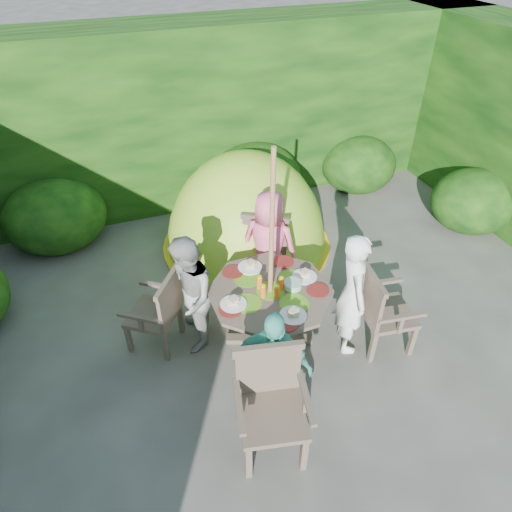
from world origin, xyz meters
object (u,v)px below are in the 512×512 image
object	(u,v)px
garden_chair_back	(267,243)
garden_chair_front	(271,401)
child_back	(269,246)
dome_tent	(247,244)
child_left	(188,296)
child_front	(272,365)
child_right	(353,294)
garden_chair_right	(381,309)
parasol_pole	(271,259)
patio_table	(270,299)
garden_chair_left	(159,311)

from	to	relation	value
garden_chair_back	garden_chair_front	xyz separation A→B (m)	(-0.76, -2.06, 0.02)
child_back	dome_tent	bearing A→B (deg)	-55.61
child_back	garden_chair_back	bearing A→B (deg)	-68.72
child_left	child_front	distance (m)	1.13
garden_chair_front	garden_chair_back	bearing A→B (deg)	81.54
garden_chair_back	garden_chair_front	size ratio (longest dim) A/B	0.96
garden_chair_back	child_right	xyz separation A→B (m)	(0.38, -1.31, 0.19)
child_front	garden_chair_right	bearing A→B (deg)	49.09
parasol_pole	patio_table	bearing A→B (deg)	-7.49
child_left	child_back	world-z (taller)	child_back
garden_chair_left	garden_chair_right	bearing A→B (deg)	104.47
child_right	dome_tent	xyz separation A→B (m)	(-0.40, 2.01, -0.68)
garden_chair_left	garden_chair_front	xyz separation A→B (m)	(0.65, -1.39, 0.05)
child_right	garden_chair_right	bearing A→B (deg)	-98.21
garden_chair_back	child_front	bearing A→B (deg)	100.89
garden_chair_left	dome_tent	xyz separation A→B (m)	(1.40, 1.37, -0.46)
patio_table	child_left	xyz separation A→B (m)	(-0.75, 0.28, 0.04)
child_left	child_front	bearing A→B (deg)	33.46
dome_tent	garden_chair_front	bearing A→B (deg)	-90.69
parasol_pole	garden_chair_front	size ratio (longest dim) A/B	2.29
patio_table	garden_chair_right	world-z (taller)	garden_chair_right
child_left	child_right	bearing A→B (deg)	78.46
garden_chair_left	garden_chair_back	bearing A→B (deg)	150.15
garden_chair_front	child_right	world-z (taller)	child_right
garden_chair_left	child_left	size ratio (longest dim) A/B	0.67
patio_table	garden_chair_back	distance (m)	1.10
patio_table	parasol_pole	bearing A→B (deg)	172.51
patio_table	dome_tent	distance (m)	1.87
patio_table	child_right	xyz separation A→B (m)	(0.75, -0.28, 0.07)
child_right	child_front	size ratio (longest dim) A/B	1.14
garden_chair_front	child_left	world-z (taller)	child_left
garden_chair_right	garden_chair_left	size ratio (longest dim) A/B	1.07
parasol_pole	garden_chair_right	size ratio (longest dim) A/B	2.39
patio_table	child_left	distance (m)	0.81
garden_chair_left	child_right	distance (m)	1.92
garden_chair_left	garden_chair_front	size ratio (longest dim) A/B	0.90
garden_chair_left	child_back	world-z (taller)	child_back
patio_table	parasol_pole	xyz separation A→B (m)	(-0.00, 0.00, 0.49)
parasol_pole	garden_chair_back	bearing A→B (deg)	70.48
garden_chair_back	child_front	size ratio (longest dim) A/B	0.78
patio_table	child_left	size ratio (longest dim) A/B	1.23
garden_chair_front	child_front	distance (m)	0.31
garden_chair_front	parasol_pole	bearing A→B (deg)	80.83
patio_table	garden_chair_left	world-z (taller)	patio_table
garden_chair_back	child_right	distance (m)	1.38
parasol_pole	child_front	distance (m)	0.95
garden_chair_left	garden_chair_back	size ratio (longest dim) A/B	0.93
child_right	child_back	size ratio (longest dim) A/B	1.02
parasol_pole	garden_chair_front	xyz separation A→B (m)	(-0.39, -1.02, -0.59)
patio_table	garden_chair_front	world-z (taller)	garden_chair_front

